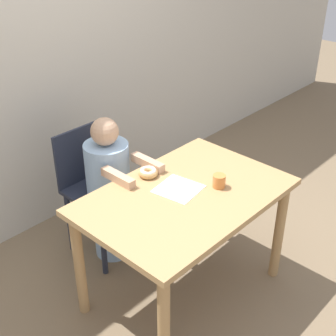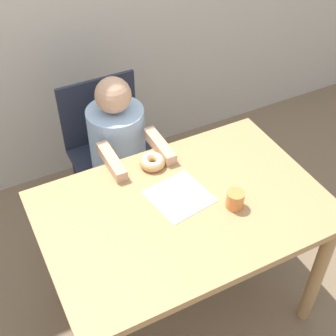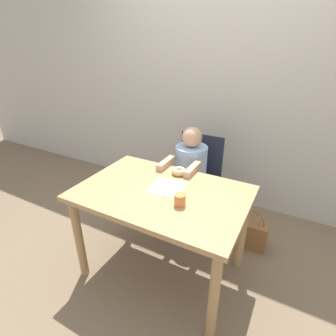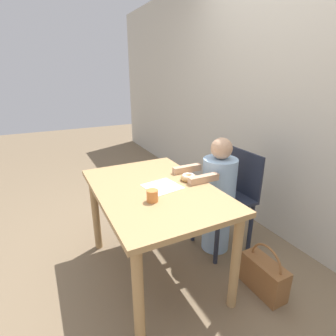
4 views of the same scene
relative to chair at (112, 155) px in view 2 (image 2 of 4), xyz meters
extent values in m
plane|color=#7A664C|center=(0.05, -0.70, -0.46)|extent=(12.00, 12.00, 0.00)
cube|color=tan|center=(0.05, -0.70, 0.23)|extent=(1.13, 0.76, 0.03)
cylinder|color=tan|center=(0.55, -1.02, -0.13)|extent=(0.06, 0.06, 0.68)
cylinder|color=tan|center=(-0.46, -0.38, -0.13)|extent=(0.06, 0.06, 0.68)
cylinder|color=tan|center=(0.55, -0.38, -0.13)|extent=(0.06, 0.06, 0.68)
cube|color=#232838|center=(0.00, -0.06, 0.00)|extent=(0.41, 0.41, 0.03)
cube|color=#232838|center=(0.00, 0.14, 0.20)|extent=(0.41, 0.02, 0.37)
cylinder|color=#232838|center=(-0.17, -0.23, -0.24)|extent=(0.04, 0.04, 0.45)
cylinder|color=#232838|center=(0.17, -0.23, -0.24)|extent=(0.04, 0.04, 0.45)
cylinder|color=#232838|center=(-0.17, 0.11, -0.24)|extent=(0.04, 0.04, 0.45)
cylinder|color=#232838|center=(0.17, 0.11, -0.24)|extent=(0.04, 0.04, 0.45)
cylinder|color=#99BCE0|center=(0.00, -0.11, -0.23)|extent=(0.23, 0.23, 0.48)
cylinder|color=#99BCE0|center=(0.00, -0.11, 0.18)|extent=(0.27, 0.27, 0.34)
sphere|color=tan|center=(0.00, -0.11, 0.44)|extent=(0.17, 0.17, 0.17)
cube|color=tan|center=(-0.12, -0.35, 0.27)|extent=(0.05, 0.24, 0.05)
cube|color=tan|center=(0.12, -0.35, 0.27)|extent=(0.05, 0.24, 0.05)
torus|color=tan|center=(0.04, -0.43, 0.27)|extent=(0.11, 0.11, 0.04)
torus|color=white|center=(0.04, -0.43, 0.28)|extent=(0.09, 0.09, 0.02)
cube|color=white|center=(0.06, -0.65, 0.25)|extent=(0.26, 0.26, 0.00)
cube|color=brown|center=(0.55, -0.11, -0.35)|extent=(0.33, 0.14, 0.24)
torus|color=brown|center=(0.55, -0.11, -0.23)|extent=(0.26, 0.02, 0.26)
cylinder|color=orange|center=(0.22, -0.79, 0.29)|extent=(0.07, 0.07, 0.07)
camera|label=1|loc=(-1.55, -2.07, 1.63)|focal=50.00mm
camera|label=2|loc=(-0.59, -1.81, 1.60)|focal=50.00mm
camera|label=3|loc=(0.80, -2.01, 1.16)|focal=28.00mm
camera|label=4|loc=(1.55, -1.36, 0.99)|focal=28.00mm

